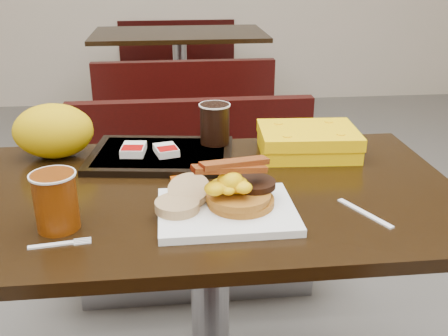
{
  "coord_description": "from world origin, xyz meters",
  "views": [
    {
      "loc": [
        -0.08,
        -1.12,
        1.28
      ],
      "look_at": [
        0.04,
        0.01,
        0.8
      ],
      "focal_mm": 41.53,
      "sensor_mm": 36.0,
      "label": 1
    }
  ],
  "objects": [
    {
      "name": "table_near",
      "position": [
        0.0,
        0.0,
        0.38
      ],
      "size": [
        1.2,
        0.7,
        0.75
      ],
      "primitive_type": null,
      "color": "black",
      "rests_on": "floor"
    },
    {
      "name": "bench_near_n",
      "position": [
        0.0,
        0.7,
        0.36
      ],
      "size": [
        1.0,
        0.46,
        0.72
      ],
      "primitive_type": null,
      "color": "black",
      "rests_on": "floor"
    },
    {
      "name": "table_far",
      "position": [
        0.0,
        2.6,
        0.38
      ],
      "size": [
        1.2,
        0.7,
        0.75
      ],
      "primitive_type": null,
      "color": "black",
      "rests_on": "floor"
    },
    {
      "name": "bench_far_s",
      "position": [
        0.0,
        1.9,
        0.36
      ],
      "size": [
        1.0,
        0.46,
        0.72
      ],
      "primitive_type": null,
      "color": "black",
      "rests_on": "floor"
    },
    {
      "name": "bench_far_n",
      "position": [
        0.0,
        3.3,
        0.36
      ],
      "size": [
        1.0,
        0.46,
        0.72
      ],
      "primitive_type": null,
      "color": "black",
      "rests_on": "floor"
    },
    {
      "name": "platter",
      "position": [
        0.03,
        -0.13,
        0.76
      ],
      "size": [
        0.29,
        0.23,
        0.02
      ],
      "primitive_type": "cube",
      "rotation": [
        0.0,
        0.0,
        0.01
      ],
      "color": "white",
      "rests_on": "table_near"
    },
    {
      "name": "pancake_stack",
      "position": [
        0.06,
        -0.12,
        0.78
      ],
      "size": [
        0.18,
        0.18,
        0.03
      ],
      "primitive_type": "cylinder",
      "rotation": [
        0.0,
        0.0,
        -0.28
      ],
      "color": "#9F581A",
      "rests_on": "platter"
    },
    {
      "name": "sausage_patty",
      "position": [
        0.09,
        -0.1,
        0.8
      ],
      "size": [
        0.1,
        0.1,
        0.01
      ],
      "primitive_type": "cylinder",
      "rotation": [
        0.0,
        0.0,
        -0.14
      ],
      "color": "black",
      "rests_on": "pancake_stack"
    },
    {
      "name": "scrambled_eggs",
      "position": [
        0.04,
        -0.13,
        0.82
      ],
      "size": [
        0.1,
        0.09,
        0.05
      ],
      "primitive_type": "ellipsoid",
      "rotation": [
        0.0,
        0.0,
        -0.05
      ],
      "color": "#F2AE04",
      "rests_on": "pancake_stack"
    },
    {
      "name": "bacon_strips",
      "position": [
        0.04,
        -0.12,
        0.86
      ],
      "size": [
        0.18,
        0.12,
        0.01
      ],
      "primitive_type": null,
      "rotation": [
        0.0,
        0.0,
        0.29
      ],
      "color": "#450D04",
      "rests_on": "scrambled_eggs"
    },
    {
      "name": "muffin_bottom",
      "position": [
        -0.08,
        -0.13,
        0.78
      ],
      "size": [
        0.12,
        0.12,
        0.02
      ],
      "primitive_type": "cylinder",
      "rotation": [
        0.0,
        0.0,
        -0.3
      ],
      "color": "tan",
      "rests_on": "platter"
    },
    {
      "name": "muffin_top",
      "position": [
        -0.05,
        -0.09,
        0.79
      ],
      "size": [
        0.12,
        0.12,
        0.05
      ],
      "primitive_type": "cylinder",
      "rotation": [
        0.38,
        0.0,
        -0.29
      ],
      "color": "tan",
      "rests_on": "platter"
    },
    {
      "name": "coffee_cup_near",
      "position": [
        -0.32,
        -0.15,
        0.81
      ],
      "size": [
        0.11,
        0.11,
        0.12
      ],
      "primitive_type": "cylinder",
      "rotation": [
        0.0,
        0.0,
        -0.42
      ],
      "color": "#963B05",
      "rests_on": "table_near"
    },
    {
      "name": "fork",
      "position": [
        -0.32,
        -0.22,
        0.75
      ],
      "size": [
        0.12,
        0.04,
        0.0
      ],
      "primitive_type": null,
      "rotation": [
        0.0,
        0.0,
        0.14
      ],
      "color": "white",
      "rests_on": "table_near"
    },
    {
      "name": "knife",
      "position": [
        0.33,
        -0.16,
        0.75
      ],
      "size": [
        0.08,
        0.14,
        0.0
      ],
      "primitive_type": "cube",
      "rotation": [
        0.0,
        0.0,
        -1.13
      ],
      "color": "white",
      "rests_on": "table_near"
    },
    {
      "name": "condiment_syrup",
      "position": [
        -0.07,
        0.06,
        0.75
      ],
      "size": [
        0.04,
        0.03,
        0.01
      ],
      "primitive_type": "cube",
      "rotation": [
        0.0,
        0.0,
        0.14
      ],
      "color": "#A43D07",
      "rests_on": "table_near"
    },
    {
      "name": "condiment_ketchup",
      "position": [
        0.06,
        -0.01,
        0.75
      ],
      "size": [
        0.04,
        0.03,
        0.01
      ],
      "primitive_type": "cube",
      "rotation": [
        0.0,
        0.0,
        0.1
      ],
      "color": "#8C0504",
      "rests_on": "table_near"
    },
    {
      "name": "tray",
      "position": [
        -0.11,
        0.21,
        0.76
      ],
      "size": [
        0.42,
        0.32,
        0.02
      ],
      "primitive_type": "cube",
      "rotation": [
        0.0,
        0.0,
        -0.13
      ],
      "color": "black",
      "rests_on": "table_near"
    },
    {
      "name": "hashbrown_sleeve_left",
      "position": [
        -0.19,
        0.21,
        0.78
      ],
      "size": [
        0.07,
        0.09,
        0.02
      ],
      "primitive_type": "cube",
      "rotation": [
        0.0,
        0.0,
        -0.11
      ],
      "color": "silver",
      "rests_on": "tray"
    },
    {
      "name": "hashbrown_sleeve_right",
      "position": [
        -0.1,
        0.2,
        0.78
      ],
      "size": [
        0.07,
        0.09,
        0.02
      ],
      "primitive_type": "cube",
      "rotation": [
        0.0,
        0.0,
        0.24
      ],
      "color": "silver",
      "rests_on": "tray"
    },
    {
      "name": "coffee_cup_far",
      "position": [
        0.04,
        0.27,
        0.83
      ],
      "size": [
        0.1,
        0.1,
        0.11
      ],
      "primitive_type": "cylinder",
      "rotation": [
        0.0,
        0.0,
        -0.26
      ],
      "color": "black",
      "rests_on": "tray"
    },
    {
      "name": "clamshell",
      "position": [
        0.29,
        0.21,
        0.79
      ],
      "size": [
        0.28,
        0.22,
        0.07
      ],
      "primitive_type": "cube",
      "rotation": [
        0.0,
        0.0,
        -0.06
      ],
      "color": "#FAC004",
      "rests_on": "table_near"
    },
    {
      "name": "paper_bag",
      "position": [
        -0.4,
        0.26,
        0.82
      ],
      "size": [
        0.23,
        0.18,
        0.15
      ],
      "primitive_type": "ellipsoid",
      "rotation": [
        0.0,
        0.0,
        -0.09
      ],
      "color": "#D6B607",
      "rests_on": "table_near"
    }
  ]
}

